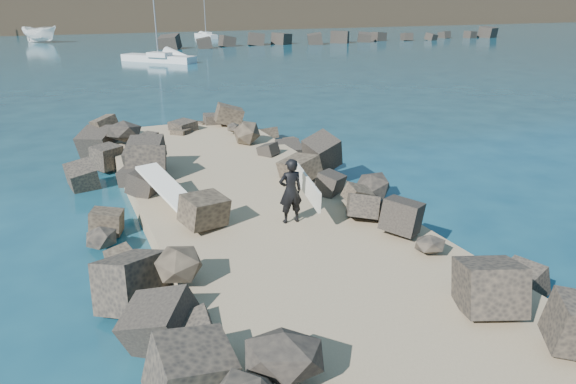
% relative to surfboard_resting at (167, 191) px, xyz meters
% --- Properties ---
extents(ground, '(800.00, 800.00, 0.00)m').
position_rel_surfboard_resting_xyz_m(ground, '(2.32, -1.51, -1.04)').
color(ground, '#0F384C').
rests_on(ground, ground).
extents(jetty, '(6.00, 26.00, 0.60)m').
position_rel_surfboard_resting_xyz_m(jetty, '(2.32, -3.51, -0.74)').
color(jetty, '#8C7759').
rests_on(jetty, ground).
extents(riprap_left, '(2.60, 22.00, 1.00)m').
position_rel_surfboard_resting_xyz_m(riprap_left, '(-0.58, -3.01, -0.54)').
color(riprap_left, black).
rests_on(riprap_left, ground).
extents(riprap_right, '(2.60, 22.00, 1.00)m').
position_rel_surfboard_resting_xyz_m(riprap_right, '(5.22, -3.01, -0.54)').
color(riprap_right, black).
rests_on(riprap_right, ground).
extents(breakwater_secondary, '(52.00, 4.00, 1.20)m').
position_rel_surfboard_resting_xyz_m(breakwater_secondary, '(37.32, 53.49, -0.44)').
color(breakwater_secondary, black).
rests_on(breakwater_secondary, ground).
extents(surfboard_resting, '(1.19, 2.54, 0.08)m').
position_rel_surfboard_resting_xyz_m(surfboard_resting, '(0.00, 0.00, 0.00)').
color(surfboard_resting, white).
rests_on(surfboard_resting, riprap_left).
extents(boat_imported, '(5.77, 6.04, 2.35)m').
position_rel_surfboard_resting_xyz_m(boat_imported, '(-2.76, 71.10, 0.13)').
color(boat_imported, white).
rests_on(boat_imported, ground).
extents(surfer_with_board, '(0.96, 1.97, 1.61)m').
position_rel_surfboard_resting_xyz_m(surfer_with_board, '(2.57, -2.24, 0.37)').
color(surfer_with_board, black).
rests_on(surfer_with_board, jetty).
extents(sailboat_c, '(6.47, 6.95, 9.32)m').
position_rel_surfboard_resting_xyz_m(sailboat_c, '(7.57, 39.43, -0.69)').
color(sailboat_c, silver).
rests_on(sailboat_c, ground).
extents(sailboat_d, '(2.27, 5.96, 7.16)m').
position_rel_surfboard_resting_xyz_m(sailboat_d, '(21.15, 70.03, -0.69)').
color(sailboat_d, silver).
rests_on(sailboat_d, ground).
extents(sailboat_f, '(3.53, 6.09, 7.39)m').
position_rel_surfboard_resting_xyz_m(sailboat_f, '(37.64, 91.54, -0.69)').
color(sailboat_f, silver).
rests_on(sailboat_f, ground).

